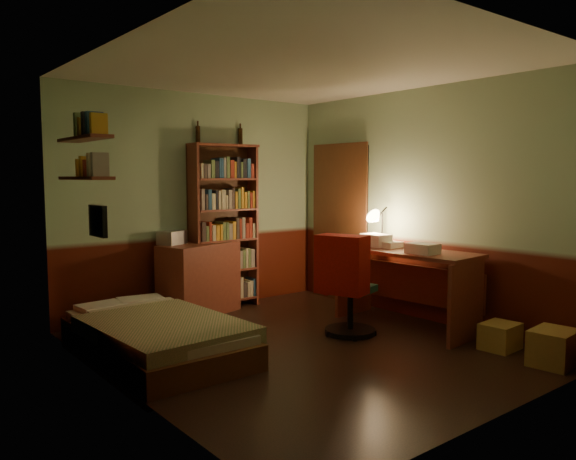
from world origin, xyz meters
TOP-DOWN VIEW (x-y plane):
  - floor at (0.00, 0.00)m, footprint 3.50×4.00m
  - ceiling at (0.00, 0.00)m, footprint 3.50×4.00m
  - wall_back at (0.00, 2.01)m, footprint 3.50×0.02m
  - wall_left at (-1.76, 0.00)m, footprint 0.02×4.00m
  - wall_right at (1.76, 0.00)m, footprint 0.02×4.00m
  - wall_front at (0.00, -2.01)m, footprint 3.50×0.02m
  - doorway at (1.72, 1.30)m, footprint 0.06×0.90m
  - door_trim at (1.69, 1.30)m, footprint 0.02×0.98m
  - bed at (-1.19, 0.70)m, footprint 1.07×1.98m
  - dresser at (-0.13, 1.77)m, footprint 1.04×0.71m
  - mini_stereo at (-0.40, 1.89)m, footprint 0.36×0.32m
  - bookshelf at (0.28, 1.85)m, footprint 0.88×0.33m
  - bottle_left at (-0.00, 1.96)m, footprint 0.07×0.07m
  - bottle_right at (0.60, 1.96)m, footprint 0.07×0.07m
  - desk at (1.32, -0.11)m, footprint 0.77×1.61m
  - paper_stack at (1.42, 0.42)m, footprint 0.25×0.32m
  - desk_lamp at (1.64, 0.51)m, footprint 0.20×0.20m
  - office_chair at (0.66, 0.05)m, footprint 0.70×0.66m
  - red_jacket at (0.48, -0.13)m, footprint 0.36×0.53m
  - wall_shelf_lower at (-1.64, 1.10)m, footprint 0.20×0.90m
  - wall_shelf_upper at (-1.64, 1.10)m, footprint 0.20×0.90m
  - framed_picture at (-1.72, 0.60)m, footprint 0.04×0.32m
  - cardboard_box_a at (1.35, -1.72)m, footprint 0.44×0.37m
  - cardboard_box_b at (1.40, -1.19)m, footprint 0.36×0.31m

SIDE VIEW (x-z plane):
  - floor at x=0.00m, z-range -0.02..0.00m
  - cardboard_box_b at x=1.40m, z-range 0.00..0.25m
  - cardboard_box_a at x=1.35m, z-range 0.00..0.31m
  - bed at x=-1.19m, z-range 0.00..0.59m
  - desk at x=1.32m, z-range 0.00..0.84m
  - dresser at x=-0.13m, z-range 0.00..0.84m
  - office_chair at x=0.66m, z-range 0.00..1.14m
  - paper_stack at x=1.42m, z-range 0.84..0.96m
  - mini_stereo at x=-0.40m, z-range 0.84..0.99m
  - doorway at x=1.72m, z-range 0.00..2.00m
  - door_trim at x=1.69m, z-range -0.04..2.04m
  - bookshelf at x=0.28m, z-range 0.00..2.00m
  - desk_lamp at x=1.64m, z-range 0.84..1.45m
  - framed_picture at x=-1.72m, z-range 1.12..1.38m
  - wall_back at x=0.00m, z-range 0.00..2.60m
  - wall_left at x=-1.76m, z-range 0.00..2.60m
  - wall_right at x=1.76m, z-range 0.00..2.60m
  - wall_front at x=0.00m, z-range 0.00..2.60m
  - red_jacket at x=0.48m, z-range 1.14..1.72m
  - wall_shelf_lower at x=-1.64m, z-range 1.59..1.61m
  - wall_shelf_upper at x=-1.64m, z-range 1.94..1.96m
  - bottle_left at x=0.00m, z-range 2.00..2.21m
  - bottle_right at x=0.60m, z-range 2.00..2.22m
  - ceiling at x=0.00m, z-range 2.60..2.62m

